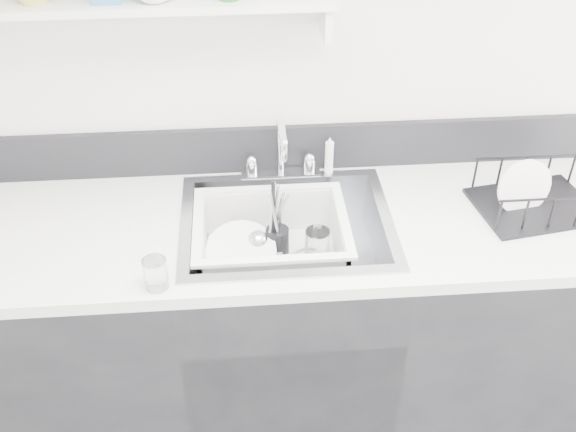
{
  "coord_description": "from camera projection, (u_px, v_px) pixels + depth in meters",
  "views": [
    {
      "loc": [
        -0.12,
        -0.42,
        2.16
      ],
      "look_at": [
        0.0,
        1.14,
        0.98
      ],
      "focal_mm": 42.0,
      "sensor_mm": 36.0,
      "label": 1
    }
  ],
  "objects": [
    {
      "name": "backsplash",
      "position": [
        280.0,
        148.0,
        2.22
      ],
      "size": [
        3.2,
        0.02,
        0.16
      ],
      "primitive_type": "cube",
      "color": "black",
      "rests_on": "counter_run"
    },
    {
      "name": "faucet",
      "position": [
        281.0,
        162.0,
        2.19
      ],
      "size": [
        0.26,
        0.18,
        0.23
      ],
      "color": "silver",
      "rests_on": "counter_run"
    },
    {
      "name": "counter_run",
      "position": [
        287.0,
        328.0,
        2.31
      ],
      "size": [
        3.2,
        0.62,
        0.92
      ],
      "color": "black",
      "rests_on": "ground"
    },
    {
      "name": "tumbler_counter",
      "position": [
        156.0,
        274.0,
        1.78
      ],
      "size": [
        0.07,
        0.07,
        0.09
      ],
      "primitive_type": "cylinder",
      "rotation": [
        0.0,
        0.0,
        0.12
      ],
      "color": "white",
      "rests_on": "counter_run"
    },
    {
      "name": "sink",
      "position": [
        287.0,
        245.0,
        2.09
      ],
      "size": [
        0.64,
        0.52,
        0.2
      ],
      "primitive_type": null,
      "color": "silver",
      "rests_on": "counter_run"
    },
    {
      "name": "tumbler_in_tub",
      "position": [
        317.0,
        245.0,
        2.1
      ],
      "size": [
        0.1,
        0.1,
        0.11
      ],
      "primitive_type": "cylinder",
      "rotation": [
        0.0,
        0.0,
        0.35
      ],
      "color": "white",
      "rests_on": "wash_tub"
    },
    {
      "name": "utensil_cup",
      "position": [
        277.0,
        239.0,
        2.12
      ],
      "size": [
        0.07,
        0.07,
        0.25
      ],
      "rotation": [
        0.0,
        0.0,
        -0.11
      ],
      "color": "black",
      "rests_on": "wash_tub"
    },
    {
      "name": "dish_rack",
      "position": [
        537.0,
        191.0,
        2.06
      ],
      "size": [
        0.39,
        0.32,
        0.12
      ],
      "primitive_type": null,
      "rotation": [
        0.0,
        0.0,
        0.16
      ],
      "color": "black",
      "rests_on": "counter_run"
    },
    {
      "name": "ladle",
      "position": [
        273.0,
        258.0,
        2.07
      ],
      "size": [
        0.25,
        0.29,
        0.08
      ],
      "primitive_type": null,
      "rotation": [
        0.0,
        0.0,
        -0.94
      ],
      "color": "silver",
      "rests_on": "wash_tub"
    },
    {
      "name": "wash_tub",
      "position": [
        271.0,
        243.0,
        2.07
      ],
      "size": [
        0.52,
        0.44,
        0.18
      ],
      "primitive_type": null,
      "rotation": [
        0.0,
        0.0,
        -0.14
      ],
      "color": "silver",
      "rests_on": "sink"
    },
    {
      "name": "side_sprayer",
      "position": [
        329.0,
        156.0,
        2.21
      ],
      "size": [
        0.03,
        0.03,
        0.14
      ],
      "primitive_type": "cylinder",
      "color": "silver",
      "rests_on": "counter_run"
    },
    {
      "name": "room_shell",
      "position": [
        331.0,
        135.0,
        0.93
      ],
      "size": [
        3.5,
        3.0,
        2.6
      ],
      "color": "silver",
      "rests_on": "ground"
    },
    {
      "name": "bowl_small",
      "position": [
        317.0,
        265.0,
        2.08
      ],
      "size": [
        0.13,
        0.13,
        0.03
      ],
      "primitive_type": "imported",
      "rotation": [
        0.0,
        0.0,
        0.24
      ],
      "color": "white",
      "rests_on": "wash_tub"
    },
    {
      "name": "plate_stack",
      "position": [
        244.0,
        259.0,
        2.09
      ],
      "size": [
        0.27,
        0.26,
        0.1
      ],
      "rotation": [
        0.0,
        0.0,
        -0.32
      ],
      "color": "white",
      "rests_on": "wash_tub"
    },
    {
      "name": "wall_shelf",
      "position": [
        153.0,
        6.0,
        1.84
      ],
      "size": [
        1.0,
        0.16,
        0.12
      ],
      "color": "silver",
      "rests_on": "room_shell"
    }
  ]
}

